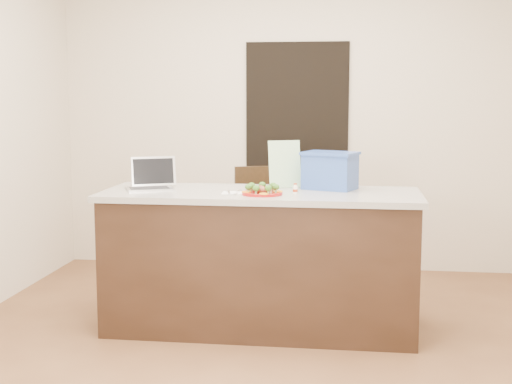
# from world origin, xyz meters

# --- Properties ---
(ground) EXTENTS (4.00, 4.00, 0.00)m
(ground) POSITION_xyz_m (0.00, 0.00, 0.00)
(ground) COLOR brown
(ground) RESTS_ON ground
(room_shell) EXTENTS (4.00, 4.00, 4.00)m
(room_shell) POSITION_xyz_m (0.00, 0.00, 1.62)
(room_shell) COLOR white
(room_shell) RESTS_ON ground
(doorway) EXTENTS (0.90, 0.02, 2.00)m
(doorway) POSITION_xyz_m (0.10, 1.98, 1.00)
(doorway) COLOR black
(doorway) RESTS_ON ground
(island) EXTENTS (2.06, 0.76, 0.92)m
(island) POSITION_xyz_m (0.00, 0.25, 0.46)
(island) COLOR black
(island) RESTS_ON ground
(plate) EXTENTS (0.26, 0.26, 0.02)m
(plate) POSITION_xyz_m (0.03, 0.10, 0.93)
(plate) COLOR maroon
(plate) RESTS_ON island
(meatballs) EXTENTS (0.10, 0.10, 0.04)m
(meatballs) POSITION_xyz_m (0.03, 0.10, 0.95)
(meatballs) COLOR brown
(meatballs) RESTS_ON plate
(broccoli) EXTENTS (0.22, 0.22, 0.04)m
(broccoli) POSITION_xyz_m (0.03, 0.10, 0.97)
(broccoli) COLOR #244D14
(broccoli) RESTS_ON plate
(pepper_rings) EXTENTS (0.26, 0.26, 0.01)m
(pepper_rings) POSITION_xyz_m (0.03, 0.10, 0.94)
(pepper_rings) COLOR orange
(pepper_rings) RESTS_ON plate
(napkin) EXTENTS (0.14, 0.14, 0.01)m
(napkin) POSITION_xyz_m (-0.17, 0.14, 0.92)
(napkin) COLOR silver
(napkin) RESTS_ON island
(fork) EXTENTS (0.04, 0.16, 0.00)m
(fork) POSITION_xyz_m (-0.19, 0.15, 0.93)
(fork) COLOR silver
(fork) RESTS_ON napkin
(knife) EXTENTS (0.02, 0.19, 0.01)m
(knife) POSITION_xyz_m (-0.14, 0.12, 0.93)
(knife) COLOR white
(knife) RESTS_ON napkin
(yogurt_bottle) EXTENTS (0.03, 0.03, 0.07)m
(yogurt_bottle) POSITION_xyz_m (0.23, 0.17, 0.95)
(yogurt_bottle) COLOR white
(yogurt_bottle) RESTS_ON island
(laptop) EXTENTS (0.36, 0.34, 0.21)m
(laptop) POSITION_xyz_m (-0.74, 0.29, 0.98)
(laptop) COLOR #B0B0B4
(laptop) RESTS_ON island
(leaflet) EXTENTS (0.22, 0.14, 0.32)m
(leaflet) POSITION_xyz_m (0.14, 0.46, 1.08)
(leaflet) COLOR white
(leaflet) RESTS_ON island
(blue_box) EXTENTS (0.41, 0.35, 0.25)m
(blue_box) POSITION_xyz_m (0.44, 0.43, 1.05)
(blue_box) COLOR #2D4FA2
(blue_box) RESTS_ON island
(chair) EXTENTS (0.54, 0.55, 0.98)m
(chair) POSITION_xyz_m (-0.12, 1.19, 0.56)
(chair) COLOR black
(chair) RESTS_ON ground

